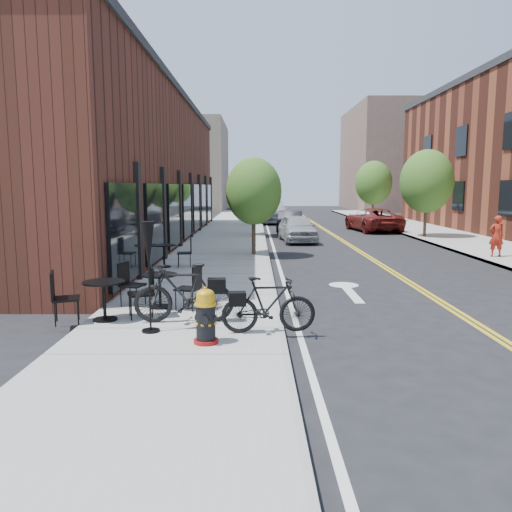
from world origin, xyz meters
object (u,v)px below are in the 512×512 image
object	(u,v)px
parked_car_a	(297,228)
pedestrian	(496,236)
bicycle_right	(269,305)
bicycle_left	(184,293)
parked_car_far	(373,220)
bistro_set_b	(104,295)
fire_hydrant	(206,317)
patio_umbrella	(149,253)
bistro_set_c	(164,252)
parked_car_b	(290,222)
parked_car_c	(273,212)
bistro_set_a	(160,286)

from	to	relation	value
parked_car_a	pedestrian	bearing A→B (deg)	-45.48
bicycle_right	parked_car_a	distance (m)	16.37
bicycle_left	parked_car_far	distance (m)	23.26
bistro_set_b	pedestrian	bearing A→B (deg)	18.44
fire_hydrant	patio_umbrella	xyz separation A→B (m)	(-1.10, 0.68, 1.01)
bistro_set_b	bistro_set_c	size ratio (longest dim) A/B	1.07
bistro_set_b	patio_umbrella	xyz separation A→B (m)	(1.10, -0.81, 0.96)
bistro_set_c	parked_car_b	distance (m)	14.82
bicycle_right	parked_car_far	distance (m)	23.35
bistro_set_b	parked_car_c	xyz separation A→B (m)	(4.43, 28.81, 0.17)
bistro_set_b	parked_car_far	world-z (taller)	parked_car_far
bicycle_right	parked_car_a	xyz separation A→B (m)	(1.90, 16.26, 0.05)
fire_hydrant	parked_car_a	xyz separation A→B (m)	(3.00, 16.87, 0.11)
bistro_set_a	pedestrian	bearing A→B (deg)	51.93
bistro_set_b	parked_car_c	size ratio (longest dim) A/B	0.35
parked_car_b	parked_car_c	world-z (taller)	parked_car_c
bistro_set_c	parked_car_a	world-z (taller)	parked_car_a
bistro_set_b	patio_umbrella	size ratio (longest dim) A/B	0.96
pedestrian	parked_car_b	bearing A→B (deg)	-57.54
parked_car_b	parked_car_far	bearing A→B (deg)	15.65
patio_umbrella	parked_car_b	size ratio (longest dim) A/B	0.51
parked_car_a	bistro_set_a	bearing A→B (deg)	-110.91
bistro_set_c	fire_hydrant	bearing A→B (deg)	-81.93
parked_car_a	bicycle_left	bearing A→B (deg)	-107.20
bicycle_left	patio_umbrella	world-z (taller)	patio_umbrella
bistro_set_c	pedestrian	xyz separation A→B (m)	(12.32, 2.49, 0.30)
bicycle_right	pedestrian	world-z (taller)	pedestrian
fire_hydrant	parked_car_c	size ratio (longest dim) A/B	0.18
parked_car_c	pedestrian	size ratio (longest dim) A/B	3.56
parked_car_a	parked_car_far	world-z (taller)	parked_car_far
fire_hydrant	patio_umbrella	bearing A→B (deg)	163.39
parked_car_b	pedestrian	size ratio (longest dim) A/B	2.55
parked_car_a	pedestrian	size ratio (longest dim) A/B	2.58
parked_car_c	parked_car_a	bearing A→B (deg)	-88.19
bistro_set_a	parked_car_far	bearing A→B (deg)	81.45
bistro_set_a	parked_car_c	world-z (taller)	parked_car_c
fire_hydrant	bicycle_right	bearing A→B (deg)	44.26
bistro_set_c	parked_car_a	bearing A→B (deg)	52.19
patio_umbrella	parked_car_far	size ratio (longest dim) A/B	0.40
bicycle_right	parked_car_a	world-z (taller)	parked_car_a
bistro_set_b	pedestrian	size ratio (longest dim) A/B	1.25
bicycle_left	parked_car_c	distance (m)	29.11
patio_umbrella	fire_hydrant	bearing A→B (deg)	-31.63
parked_car_c	bicycle_right	bearing A→B (deg)	-93.66
bicycle_right	bistro_set_a	xyz separation A→B (m)	(-2.38, 1.93, -0.03)
bicycle_right	bistro_set_b	distance (m)	3.41
patio_umbrella	parked_car_a	world-z (taller)	patio_umbrella
parked_car_c	bistro_set_b	bearing A→B (deg)	-100.22
bistro_set_b	parked_car_far	distance (m)	23.78
parked_car_far	pedestrian	world-z (taller)	pedestrian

